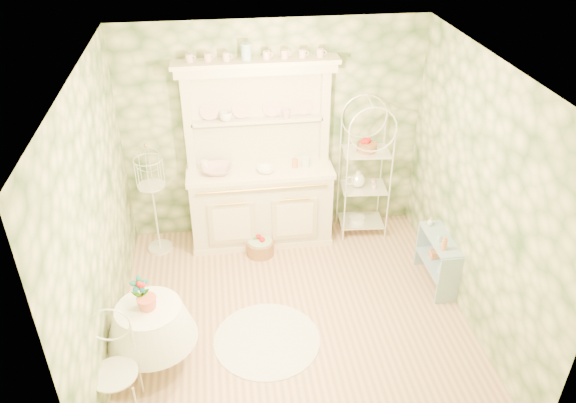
{
  "coord_description": "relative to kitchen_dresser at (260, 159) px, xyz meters",
  "views": [
    {
      "loc": [
        -0.67,
        -4.39,
        4.16
      ],
      "look_at": [
        0.0,
        0.5,
        1.15
      ],
      "focal_mm": 35.0,
      "sensor_mm": 36.0,
      "label": 1
    }
  ],
  "objects": [
    {
      "name": "wall_back",
      "position": [
        0.2,
        0.28,
        0.21
      ],
      "size": [
        3.6,
        3.6,
        0.0
      ],
      "primitive_type": "plane",
      "color": "beige",
      "rests_on": "floor"
    },
    {
      "name": "bowl_white",
      "position": [
        0.06,
        -0.1,
        -0.13
      ],
      "size": [
        0.26,
        0.26,
        0.07
      ],
      "primitive_type": "imported",
      "rotation": [
        0.0,
        0.0,
        -0.29
      ],
      "color": "white",
      "rests_on": "kitchen_dresser"
    },
    {
      "name": "bowl_floral",
      "position": [
        -0.5,
        -0.04,
        -0.13
      ],
      "size": [
        0.39,
        0.39,
        0.08
      ],
      "primitive_type": "imported",
      "rotation": [
        0.0,
        0.0,
        -0.15
      ],
      "color": "white",
      "rests_on": "kitchen_dresser"
    },
    {
      "name": "bottle_glass",
      "position": [
        1.85,
        -0.88,
        -0.5
      ],
      "size": [
        0.09,
        0.09,
        0.1
      ],
      "primitive_type": "imported",
      "rotation": [
        0.0,
        0.0,
        0.36
      ],
      "color": "silver",
      "rests_on": "side_shelf"
    },
    {
      "name": "wall_front",
      "position": [
        0.2,
        -3.32,
        0.21
      ],
      "size": [
        3.6,
        3.6,
        0.0
      ],
      "primitive_type": "plane",
      "color": "beige",
      "rests_on": "floor"
    },
    {
      "name": "lace_rug",
      "position": [
        -0.12,
        -1.8,
        -1.14
      ],
      "size": [
        1.34,
        1.34,
        0.01
      ],
      "primitive_type": "cylinder",
      "rotation": [
        0.0,
        0.0,
        0.28
      ],
      "color": "white",
      "rests_on": "floor"
    },
    {
      "name": "birdcage_stand",
      "position": [
        -1.28,
        -0.06,
        -0.46
      ],
      "size": [
        0.37,
        0.37,
        1.38
      ],
      "primitive_type": "cube",
      "rotation": [
        0.0,
        0.0,
        0.13
      ],
      "color": "white",
      "rests_on": "floor"
    },
    {
      "name": "round_table",
      "position": [
        -1.2,
        -1.96,
        -0.78
      ],
      "size": [
        0.85,
        0.85,
        0.74
      ],
      "primitive_type": "cylinder",
      "rotation": [
        0.0,
        0.0,
        -0.32
      ],
      "color": "white",
      "rests_on": "floor"
    },
    {
      "name": "bottle_amber",
      "position": [
        1.83,
        -1.34,
        -0.46
      ],
      "size": [
        0.08,
        0.08,
        0.17
      ],
      "primitive_type": "imported",
      "rotation": [
        0.0,
        0.0,
        -0.3
      ],
      "color": "#CA7945",
      "rests_on": "side_shelf"
    },
    {
      "name": "bottle_blue",
      "position": [
        1.84,
        -1.2,
        -0.49
      ],
      "size": [
        0.05,
        0.05,
        0.1
      ],
      "primitive_type": "imported",
      "rotation": [
        0.0,
        0.0,
        -0.03
      ],
      "color": "#92C0D4",
      "rests_on": "side_shelf"
    },
    {
      "name": "wall_left",
      "position": [
        -1.6,
        -1.52,
        0.21
      ],
      "size": [
        3.6,
        3.6,
        0.0
      ],
      "primitive_type": "plane",
      "color": "beige",
      "rests_on": "floor"
    },
    {
      "name": "cup_right",
      "position": [
        0.34,
        0.15,
        0.47
      ],
      "size": [
        0.11,
        0.11,
        0.1
      ],
      "primitive_type": "imported",
      "rotation": [
        0.0,
        0.0,
        0.03
      ],
      "color": "white",
      "rests_on": "kitchen_dresser"
    },
    {
      "name": "floor",
      "position": [
        0.2,
        -1.52,
        -1.15
      ],
      "size": [
        3.6,
        3.6,
        0.0
      ],
      "primitive_type": "plane",
      "color": "tan",
      "rests_on": "ground"
    },
    {
      "name": "kitchen_dresser",
      "position": [
        0.0,
        0.0,
        0.0
      ],
      "size": [
        1.87,
        0.61,
        2.29
      ],
      "primitive_type": "cube",
      "color": "silver",
      "rests_on": "floor"
    },
    {
      "name": "side_shelf",
      "position": [
        1.88,
        -1.15,
        -0.84
      ],
      "size": [
        0.33,
        0.74,
        0.61
      ],
      "primitive_type": "cube",
      "rotation": [
        0.0,
        0.0,
        -0.09
      ],
      "color": "#91AFC5",
      "rests_on": "floor"
    },
    {
      "name": "floor_basket",
      "position": [
        -0.05,
        -0.33,
        -1.02
      ],
      "size": [
        0.41,
        0.41,
        0.25
      ],
      "primitive_type": "cylinder",
      "rotation": [
        0.0,
        0.0,
        -0.09
      ],
      "color": "#A26B43",
      "rests_on": "floor"
    },
    {
      "name": "cafe_chair",
      "position": [
        -1.48,
        -2.46,
        -0.74
      ],
      "size": [
        0.37,
        0.37,
        0.81
      ],
      "primitive_type": "cube",
      "rotation": [
        0.0,
        0.0,
        0.01
      ],
      "color": "white",
      "rests_on": "floor"
    },
    {
      "name": "potted_geranium",
      "position": [
        -1.25,
        -1.94,
        -0.3
      ],
      "size": [
        0.19,
        0.14,
        0.32
      ],
      "primitive_type": "imported",
      "rotation": [
        0.0,
        0.0,
        0.17
      ],
      "color": "#3F7238",
      "rests_on": "round_table"
    },
    {
      "name": "ceiling",
      "position": [
        0.2,
        -1.52,
        1.56
      ],
      "size": [
        3.6,
        3.6,
        0.0
      ],
      "primitive_type": "plane",
      "color": "white",
      "rests_on": "floor"
    },
    {
      "name": "cup_left",
      "position": [
        -0.36,
        0.15,
        0.47
      ],
      "size": [
        0.15,
        0.15,
        0.11
      ],
      "primitive_type": "imported",
      "rotation": [
        0.0,
        0.0,
        -0.12
      ],
      "color": "white",
      "rests_on": "kitchen_dresser"
    },
    {
      "name": "bakers_rack",
      "position": [
        1.3,
        0.0,
        -0.21
      ],
      "size": [
        0.61,
        0.46,
        1.86
      ],
      "primitive_type": "cube",
      "rotation": [
        0.0,
        0.0,
        -0.08
      ],
      "color": "white",
      "rests_on": "floor"
    },
    {
      "name": "wall_right",
      "position": [
        2.0,
        -1.52,
        0.21
      ],
      "size": [
        3.6,
        3.6,
        0.0
      ],
      "primitive_type": "plane",
      "color": "beige",
      "rests_on": "floor"
    }
  ]
}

